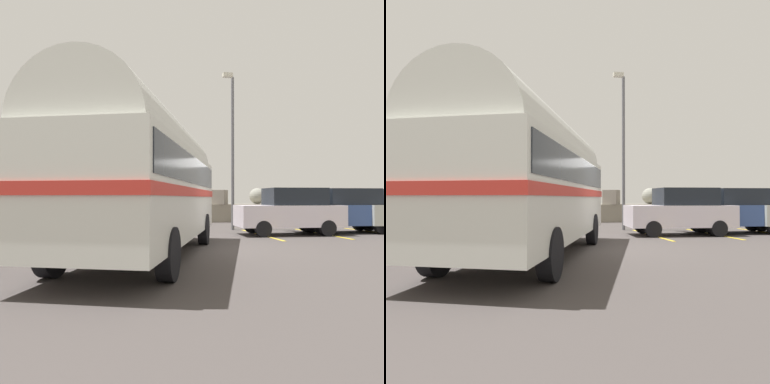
# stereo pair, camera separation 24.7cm
# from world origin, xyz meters

# --- Properties ---
(ground) EXTENTS (32.00, 26.00, 0.02)m
(ground) POSITION_xyz_m (0.00, 0.00, 0.01)
(ground) COLOR #423C3A
(breakwater) EXTENTS (31.36, 2.28, 2.48)m
(breakwater) POSITION_xyz_m (-0.20, 11.82, 0.72)
(breakwater) COLOR gray
(breakwater) RESTS_ON ground
(parking_lines) EXTENTS (7.92, 4.40, 0.01)m
(parking_lines) POSITION_xyz_m (6.84, 3.50, 0.02)
(parking_lines) COLOR gold
(parking_lines) RESTS_ON ground
(vintage_coach) EXTENTS (5.17, 8.89, 3.70)m
(vintage_coach) POSITION_xyz_m (-1.84, -1.01, 2.05)
(vintage_coach) COLOR black
(vintage_coach) RESTS_ON ground
(parked_car_nearest) EXTENTS (4.21, 1.99, 1.86)m
(parked_car_nearest) POSITION_xyz_m (4.10, 3.30, 0.97)
(parked_car_nearest) COLOR black
(parked_car_nearest) RESTS_ON ground
(parked_car_middle) EXTENTS (4.19, 1.92, 1.86)m
(parked_car_middle) POSITION_xyz_m (6.74, 3.68, 0.97)
(parked_car_middle) COLOR black
(parked_car_middle) RESTS_ON ground
(lamp_post) EXTENTS (0.68, 0.71, 7.08)m
(lamp_post) POSITION_xyz_m (2.50, 5.83, 3.96)
(lamp_post) COLOR #5B5B60
(lamp_post) RESTS_ON ground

